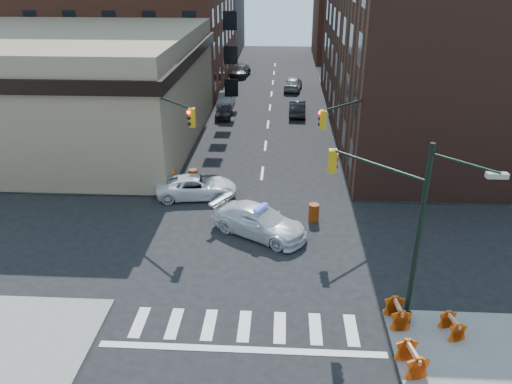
# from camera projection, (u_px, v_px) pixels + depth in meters

# --- Properties ---
(ground) EXTENTS (140.00, 140.00, 0.00)m
(ground) POSITION_uv_depth(u_px,v_px,m) (254.00, 244.00, 27.26)
(ground) COLOR black
(ground) RESTS_ON ground
(sidewalk_nw) EXTENTS (34.00, 54.50, 0.15)m
(sidewalk_nw) POSITION_uv_depth(u_px,v_px,m) (74.00, 93.00, 58.07)
(sidewalk_nw) COLOR gray
(sidewalk_nw) RESTS_ON ground
(sidewalk_ne) EXTENTS (34.00, 54.50, 0.15)m
(sidewalk_ne) POSITION_uv_depth(u_px,v_px,m) (477.00, 99.00, 55.71)
(sidewalk_ne) COLOR gray
(sidewalk_ne) RESTS_ON ground
(bank_building) EXTENTS (22.00, 22.00, 9.00)m
(bank_building) POSITION_uv_depth(u_px,v_px,m) (61.00, 88.00, 41.18)
(bank_building) COLOR #8A795A
(bank_building) RESTS_ON ground
(commercial_row_ne) EXTENTS (14.00, 34.00, 14.00)m
(commercial_row_ne) POSITION_uv_depth(u_px,v_px,m) (416.00, 49.00, 44.03)
(commercial_row_ne) COLOR #44241B
(commercial_row_ne) RESTS_ON ground
(filler_nw) EXTENTS (20.00, 18.00, 16.00)m
(filler_nw) POSITION_uv_depth(u_px,v_px,m) (179.00, 2.00, 80.87)
(filler_nw) COLOR brown
(filler_nw) RESTS_ON ground
(filler_ne) EXTENTS (16.00, 16.00, 12.00)m
(filler_ne) POSITION_uv_depth(u_px,v_px,m) (367.00, 19.00, 76.55)
(filler_ne) COLOR #5F2C1E
(filler_ne) RESTS_ON ground
(signal_pole_se) EXTENTS (5.40, 5.27, 8.00)m
(signal_pole_se) POSITION_uv_depth(u_px,v_px,m) (395.00, 220.00, 20.00)
(signal_pole_se) COLOR black
(signal_pole_se) RESTS_ON sidewalk_se
(signal_pole_nw) EXTENTS (3.58, 3.67, 8.00)m
(signal_pole_nw) POSITION_uv_depth(u_px,v_px,m) (164.00, 135.00, 30.57)
(signal_pole_nw) COLOR black
(signal_pole_nw) RESTS_ON sidewalk_nw
(signal_pole_ne) EXTENTS (3.67, 3.58, 8.00)m
(signal_pole_ne) POSITION_uv_depth(u_px,v_px,m) (356.00, 139.00, 29.98)
(signal_pole_ne) COLOR black
(signal_pole_ne) RESTS_ON sidewalk_ne
(tree_ne_near) EXTENTS (3.00, 3.00, 4.85)m
(tree_ne_near) POSITION_uv_depth(u_px,v_px,m) (346.00, 79.00, 48.96)
(tree_ne_near) COLOR black
(tree_ne_near) RESTS_ON sidewalk_ne
(tree_ne_far) EXTENTS (3.00, 3.00, 4.85)m
(tree_ne_far) POSITION_uv_depth(u_px,v_px,m) (338.00, 64.00, 56.20)
(tree_ne_far) COLOR black
(tree_ne_far) RESTS_ON sidewalk_ne
(police_car) EXTENTS (6.04, 4.87, 1.64)m
(police_car) POSITION_uv_depth(u_px,v_px,m) (259.00, 221.00, 27.89)
(police_car) COLOR silver
(police_car) RESTS_ON ground
(pickup) EXTENTS (5.43, 3.06, 1.43)m
(pickup) POSITION_uv_depth(u_px,v_px,m) (197.00, 187.00, 32.42)
(pickup) COLOR white
(pickup) RESTS_ON ground
(parked_car_wnear) EXTENTS (1.61, 3.84, 1.30)m
(parked_car_wnear) POSITION_uv_depth(u_px,v_px,m) (224.00, 111.00, 48.95)
(parked_car_wnear) COLOR black
(parked_car_wnear) RESTS_ON ground
(parked_car_wfar) EXTENTS (1.60, 4.46, 1.46)m
(parked_car_wfar) POSITION_uv_depth(u_px,v_px,m) (226.00, 99.00, 52.80)
(parked_car_wfar) COLOR gray
(parked_car_wfar) RESTS_ON ground
(parked_car_wdeep) EXTENTS (2.75, 5.45, 1.52)m
(parked_car_wdeep) POSITION_uv_depth(u_px,v_px,m) (240.00, 71.00, 66.53)
(parked_car_wdeep) COLOR black
(parked_car_wdeep) RESTS_ON ground
(parked_car_enear) EXTENTS (1.70, 4.59, 1.50)m
(parked_car_enear) POSITION_uv_depth(u_px,v_px,m) (297.00, 108.00, 49.81)
(parked_car_enear) COLOR black
(parked_car_enear) RESTS_ON ground
(parked_car_efar) EXTENTS (2.44, 4.93, 1.61)m
(parked_car_efar) POSITION_uv_depth(u_px,v_px,m) (293.00, 83.00, 59.44)
(parked_car_efar) COLOR #93959B
(parked_car_efar) RESTS_ON ground
(pedestrian_a) EXTENTS (0.68, 0.46, 1.81)m
(pedestrian_a) POSITION_uv_depth(u_px,v_px,m) (142.00, 179.00, 32.65)
(pedestrian_a) COLOR black
(pedestrian_a) RESTS_ON sidewalk_nw
(pedestrian_b) EXTENTS (0.91, 0.75, 1.71)m
(pedestrian_b) POSITION_uv_depth(u_px,v_px,m) (122.00, 178.00, 32.96)
(pedestrian_b) COLOR black
(pedestrian_b) RESTS_ON sidewalk_nw
(pedestrian_c) EXTENTS (1.18, 1.16, 2.00)m
(pedestrian_c) POSITION_uv_depth(u_px,v_px,m) (74.00, 166.00, 34.52)
(pedestrian_c) COLOR #1F252F
(pedestrian_c) RESTS_ON sidewalk_nw
(barrel_road) EXTENTS (0.64, 0.64, 1.09)m
(barrel_road) POSITION_uv_depth(u_px,v_px,m) (314.00, 213.00, 29.44)
(barrel_road) COLOR #D34209
(barrel_road) RESTS_ON ground
(barrel_bank) EXTENTS (0.78, 0.78, 1.08)m
(barrel_bank) POSITION_uv_depth(u_px,v_px,m) (193.00, 177.00, 34.35)
(barrel_bank) COLOR red
(barrel_bank) RESTS_ON ground
(barricade_se_a) EXTENTS (0.77, 1.35, 0.97)m
(barricade_se_a) POSITION_uv_depth(u_px,v_px,m) (397.00, 314.00, 20.86)
(barricade_se_a) COLOR #E1420A
(barricade_se_a) RESTS_ON sidewalk_se
(barricade_se_b) EXTENTS (0.77, 1.19, 0.82)m
(barricade_se_b) POSITION_uv_depth(u_px,v_px,m) (452.00, 326.00, 20.25)
(barricade_se_b) COLOR #C63D09
(barricade_se_b) RESTS_ON sidewalk_se
(barricade_se_c) EXTENTS (0.90, 1.41, 0.98)m
(barricade_se_c) POSITION_uv_depth(u_px,v_px,m) (412.00, 359.00, 18.46)
(barricade_se_c) COLOR #DE590A
(barricade_se_c) RESTS_ON sidewalk_se
(barricade_nw_a) EXTENTS (1.38, 0.86, 0.96)m
(barricade_nw_a) POSITION_uv_depth(u_px,v_px,m) (166.00, 176.00, 34.19)
(barricade_nw_a) COLOR #EA540B
(barricade_nw_a) RESTS_ON sidewalk_nw
(barricade_nw_b) EXTENTS (1.30, 0.71, 0.94)m
(barricade_nw_b) POSITION_uv_depth(u_px,v_px,m) (121.00, 173.00, 34.74)
(barricade_nw_b) COLOR #CC4E09
(barricade_nw_b) RESTS_ON sidewalk_nw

